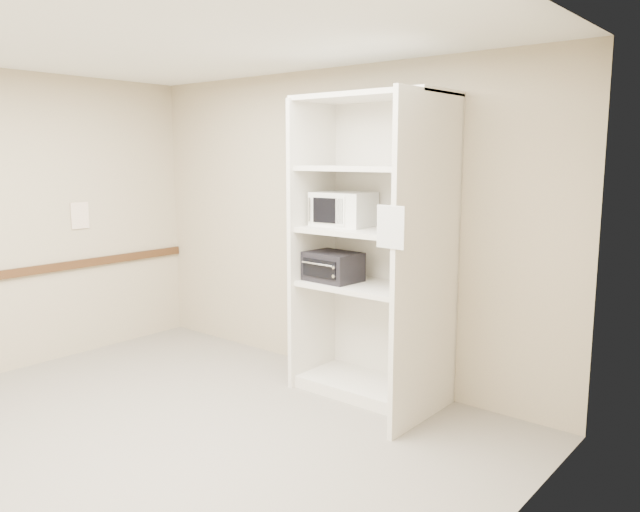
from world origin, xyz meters
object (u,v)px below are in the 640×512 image
Objects in this scene: microwave at (343,209)px; toaster_oven_lower at (333,267)px; shelving_unit at (376,260)px; toaster_oven_upper at (413,220)px.

microwave is 0.48m from toaster_oven_lower.
shelving_unit is at bearing -12.13° from microwave.
microwave is 0.72m from toaster_oven_upper.
microwave is 1.32× the size of toaster_oven_upper.
toaster_oven_upper is 0.82× the size of toaster_oven_lower.
toaster_oven_lower is (-0.73, -0.03, -0.43)m from toaster_oven_upper.
toaster_oven_upper is (0.34, -0.02, 0.34)m from shelving_unit.
shelving_unit reaches higher than toaster_oven_upper.
microwave is 1.08× the size of toaster_oven_lower.
microwave is at bearing 172.26° from shelving_unit.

